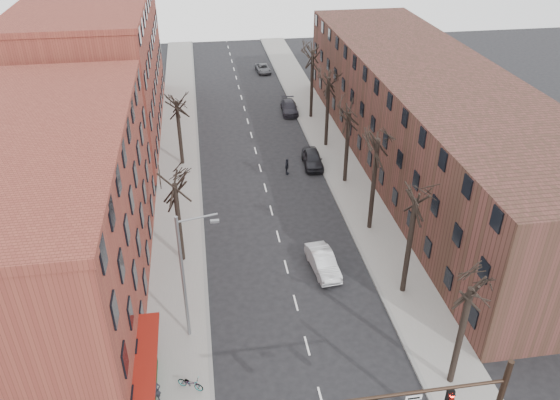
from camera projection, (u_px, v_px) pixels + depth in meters
name	position (u px, v px, depth m)	size (l,w,h in m)	color
sidewalk_left	(179.00, 159.00, 55.65)	(4.00, 90.00, 0.15)	gray
sidewalk_right	(332.00, 149.00, 57.74)	(4.00, 90.00, 0.15)	gray
building_left_near	(41.00, 226.00, 34.62)	(12.00, 26.00, 12.00)	brown
building_left_far	(98.00, 70.00, 58.63)	(12.00, 28.00, 14.00)	brown
building_right	(428.00, 119.00, 52.01)	(12.00, 50.00, 10.00)	#4F2A24
awning_left	(152.00, 391.00, 30.97)	(1.20, 7.00, 0.15)	maroon
hedge	(148.00, 398.00, 29.78)	(0.80, 6.00, 1.00)	#123314
tree_right_a	(450.00, 382.00, 31.50)	(5.20, 5.20, 10.00)	black
tree_right_b	(402.00, 292.00, 38.27)	(5.20, 5.20, 10.80)	black
tree_right_c	(369.00, 228.00, 45.04)	(5.20, 5.20, 11.60)	black
tree_right_d	(345.00, 182.00, 51.80)	(5.20, 5.20, 10.00)	black
tree_right_e	(326.00, 146.00, 58.57)	(5.20, 5.20, 10.80)	black
tree_right_f	(311.00, 117.00, 65.34)	(5.20, 5.20, 11.60)	black
tree_left_a	(183.00, 260.00, 41.36)	(5.20, 5.20, 9.50)	black
tree_left_b	(183.00, 164.00, 54.89)	(5.20, 5.20, 9.50)	black
streetlight	(186.00, 273.00, 32.07)	(2.45, 0.22, 9.03)	slate
silver_sedan	(323.00, 262.00, 39.98)	(1.55, 4.44, 1.46)	silver
parked_car_near	(312.00, 159.00, 54.25)	(1.81, 4.50, 1.53)	black
parked_car_mid	(289.00, 107.00, 66.28)	(1.89, 4.64, 1.35)	#23212A
parked_car_far	(263.00, 68.00, 79.75)	(1.85, 4.00, 1.11)	#52545A
pedestrian_a	(155.00, 391.00, 29.74)	(0.61, 0.40, 1.67)	black
pedestrian_crossing	(287.00, 167.00, 52.72)	(0.95, 0.39, 1.62)	black
bicycle	(190.00, 383.00, 30.73)	(0.55, 1.58, 0.83)	gray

